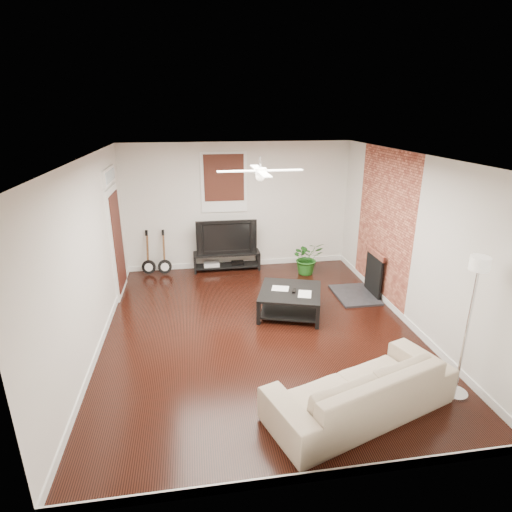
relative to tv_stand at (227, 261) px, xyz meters
The scene contains 14 objects.
room 3.04m from the tv_stand, 83.88° to the right, with size 5.01×6.01×2.81m.
brick_accent 3.51m from the tv_stand, 32.57° to the right, with size 0.02×2.20×2.80m, color brown.
fireplace 3.08m from the tv_stand, 35.47° to the right, with size 0.80×1.10×0.92m, color black.
window_back 1.75m from the tv_stand, 90.53° to the left, with size 1.00×0.06×1.30m, color #3A1910.
door_left 2.56m from the tv_stand, 157.85° to the right, with size 0.08×1.00×2.50m, color white.
tv_stand is the anchor object (origin of this frame).
tv 0.59m from the tv_stand, 90.00° to the left, with size 1.33×0.17×0.76m, color black.
coffee_table 2.46m from the tv_stand, 67.99° to the right, with size 1.05×1.05×0.44m, color black.
sofa 5.02m from the tv_stand, 76.60° to the right, with size 2.30×0.90×0.67m, color tan.
floor_lamp 5.44m from the tv_stand, 62.42° to the right, with size 0.31×0.31×1.88m, color silver, non-canonical shape.
potted_plant 1.81m from the tv_stand, 16.10° to the right, with size 0.67×0.58×0.74m, color #1F5D1A.
guitar_left 1.74m from the tv_stand, behind, with size 0.30×0.21×0.98m, color black, non-canonical shape.
guitar_right 1.40m from the tv_stand, behind, with size 0.30×0.21×0.98m, color black, non-canonical shape.
ceiling_fan 3.68m from the tv_stand, 83.88° to the right, with size 1.24×1.24×0.32m, color white, non-canonical shape.
Camera 1 is at (-0.98, -5.91, 3.43)m, focal length 28.81 mm.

